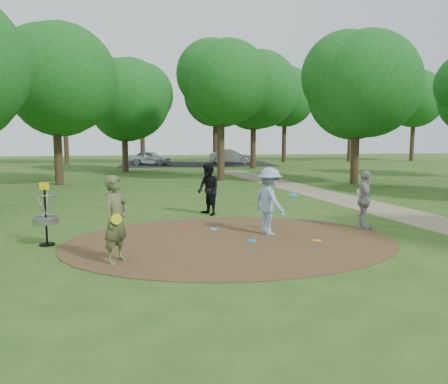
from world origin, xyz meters
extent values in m
plane|color=#2D5119|center=(0.00, 0.00, 0.00)|extent=(100.00, 100.00, 0.00)
cylinder|color=#47301C|center=(0.00, 0.00, 0.01)|extent=(8.40, 8.40, 0.02)
cube|color=#8C7A5B|center=(6.50, 2.00, 0.01)|extent=(7.55, 39.89, 0.01)
cube|color=black|center=(2.00, 30.00, 0.00)|extent=(14.00, 8.00, 0.01)
imported|color=#515A34|center=(-2.69, -1.47, 0.92)|extent=(0.74, 0.80, 1.84)
cylinder|color=yellow|center=(-2.66, -1.69, 0.97)|extent=(0.22, 0.05, 0.22)
imported|color=#89ABCD|center=(1.14, 0.62, 0.90)|extent=(1.04, 1.33, 1.81)
cylinder|color=#0C79D3|center=(1.79, 0.58, 1.05)|extent=(0.25, 0.25, 0.08)
imported|color=black|center=(-0.12, 3.75, 0.87)|extent=(0.95, 1.04, 1.73)
cylinder|color=#0D32EC|center=(0.07, 3.79, 0.77)|extent=(0.23, 0.10, 0.22)
imported|color=#979699|center=(3.97, 0.81, 0.84)|extent=(0.66, 1.05, 1.67)
cylinder|color=white|center=(3.81, 0.80, 1.07)|extent=(0.23, 0.12, 0.22)
cylinder|color=#1CE0DB|center=(-0.27, 1.38, 0.03)|extent=(0.22, 0.22, 0.02)
cylinder|color=#0C8FDA|center=(0.50, -0.16, 0.03)|extent=(0.22, 0.22, 0.02)
cylinder|color=red|center=(-1.00, 1.90, 0.03)|extent=(0.22, 0.22, 0.02)
imported|color=#B6BABF|center=(-2.27, 29.43, 0.64)|extent=(4.04, 2.87, 1.28)
imported|color=#9B9DA3|center=(5.32, 30.03, 0.69)|extent=(4.37, 2.06, 1.39)
cylinder|color=orange|center=(2.11, -0.40, 0.03)|extent=(0.22, 0.22, 0.02)
cylinder|color=black|center=(-4.50, 0.30, 0.68)|extent=(0.05, 0.05, 1.35)
cylinder|color=black|center=(-4.50, 0.30, 0.02)|extent=(0.36, 0.36, 0.04)
cylinder|color=gray|center=(-4.50, 0.30, 0.62)|extent=(0.60, 0.60, 0.16)
torus|color=gray|center=(-4.50, 0.30, 0.70)|extent=(0.63, 0.63, 0.03)
torus|color=gray|center=(-4.50, 0.30, 1.25)|extent=(0.58, 0.58, 0.02)
cube|color=yellow|center=(-4.50, 0.30, 1.45)|extent=(0.22, 0.02, 0.18)
cylinder|color=#332316|center=(-7.00, 14.00, 1.90)|extent=(0.44, 0.44, 3.80)
sphere|color=#144D16|center=(-7.00, 14.00, 5.38)|extent=(5.75, 5.75, 5.75)
cylinder|color=#332316|center=(2.00, 15.00, 2.09)|extent=(0.44, 0.44, 4.18)
sphere|color=#144D16|center=(2.00, 15.00, 5.51)|extent=(4.85, 4.85, 4.85)
cylinder|color=#332316|center=(9.00, 12.00, 1.80)|extent=(0.44, 0.44, 3.61)
sphere|color=#144D16|center=(9.00, 12.00, 5.18)|extent=(5.69, 5.69, 5.69)
cylinder|color=#332316|center=(-4.00, 22.00, 1.71)|extent=(0.44, 0.44, 3.42)
sphere|color=#144D16|center=(-4.00, 22.00, 5.02)|extent=(5.81, 5.81, 5.81)
cylinder|color=#332316|center=(6.00, 24.00, 2.19)|extent=(0.44, 0.44, 4.37)
sphere|color=#144D16|center=(6.00, 24.00, 6.06)|extent=(6.14, 6.14, 6.14)
camera|label=1|loc=(-1.87, -10.60, 2.65)|focal=35.00mm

